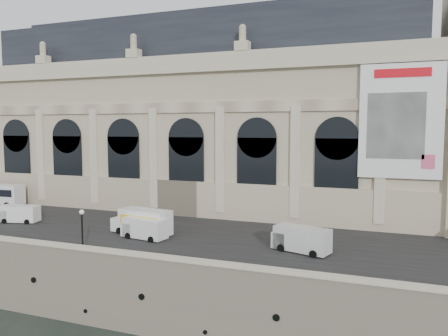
# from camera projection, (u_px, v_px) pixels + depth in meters

# --- Properties ---
(ground) EXTENTS (260.00, 260.00, 0.00)m
(ground) POSITION_uv_depth(u_px,v_px,m) (123.00, 332.00, 39.07)
(ground) COLOR black
(ground) RESTS_ON ground
(quay) EXTENTS (160.00, 70.00, 6.00)m
(quay) POSITION_uv_depth(u_px,v_px,m) (243.00, 221.00, 71.44)
(quay) COLOR #786D5C
(quay) RESTS_ON ground
(street) EXTENTS (160.00, 24.00, 0.06)m
(street) POSITION_uv_depth(u_px,v_px,m) (189.00, 232.00, 51.57)
(street) COLOR #2D2D2D
(street) RESTS_ON quay
(parapet) EXTENTS (160.00, 1.40, 1.21)m
(parapet) POSITION_uv_depth(u_px,v_px,m) (125.00, 259.00, 39.01)
(parapet) COLOR #786D5C
(parapet) RESTS_ON quay
(museum) EXTENTS (69.00, 18.70, 29.10)m
(museum) POSITION_uv_depth(u_px,v_px,m) (199.00, 118.00, 68.11)
(museum) COLOR beige
(museum) RESTS_ON quay
(van_a) EXTENTS (5.33, 2.94, 2.24)m
(van_a) POSITION_uv_depth(u_px,v_px,m) (17.00, 214.00, 56.52)
(van_a) COLOR white
(van_a) RESTS_ON quay
(van_b) EXTENTS (5.48, 2.79, 2.33)m
(van_b) POSITION_uv_depth(u_px,v_px,m) (143.00, 228.00, 48.33)
(van_b) COLOR white
(van_b) RESTS_ON quay
(van_c) EXTENTS (6.05, 3.72, 2.53)m
(van_c) POSITION_uv_depth(u_px,v_px,m) (299.00, 239.00, 43.16)
(van_c) COLOR silver
(van_c) RESTS_ON quay
(box_truck) EXTENTS (7.67, 3.55, 2.98)m
(box_truck) POSITION_uv_depth(u_px,v_px,m) (142.00, 222.00, 50.02)
(box_truck) COLOR white
(box_truck) RESTS_ON quay
(lamp_right) EXTENTS (0.46, 0.46, 4.51)m
(lamp_right) POSITION_uv_depth(u_px,v_px,m) (82.00, 233.00, 41.75)
(lamp_right) COLOR black
(lamp_right) RESTS_ON quay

